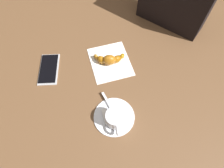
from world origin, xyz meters
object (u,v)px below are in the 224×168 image
Objects in this scene: saucer at (114,116)px; napkin at (110,62)px; espresso_cup at (115,119)px; croissant at (109,59)px; cell_phone at (49,69)px; sugar_packet at (106,116)px; laptop_bag at (175,0)px; teaspoon at (113,112)px.

saucer reaches higher than napkin.
napkin is at bearing 158.44° from espresso_cup.
cell_phone is (-0.08, -0.24, -0.02)m from croissant.
sugar_packet is at bearing -113.45° from saucer.
saucer is 1.16× the size of croissant.
saucer is 0.24m from croissant.
sugar_packet is 0.34× the size of cell_phone.
saucer is 0.04m from espresso_cup.
croissant is 0.25m from cell_phone.
laptop_bag is at bearing 125.72° from saucer.
espresso_cup is 0.55× the size of cell_phone.
espresso_cup is at bearing -21.56° from napkin.
teaspoon is 0.44× the size of laptop_bag.
espresso_cup is 0.70× the size of teaspoon.
teaspoon is 0.22m from croissant.
laptop_bag reaches higher than cell_phone.
cell_phone is at bearing -146.88° from sugar_packet.
napkin is 0.02m from croissant.
napkin is at bearing 157.53° from teaspoon.
croissant is at bearing 159.45° from espresso_cup.
sugar_packet is 0.31m from cell_phone.
croissant is 0.39m from laptop_bag.
espresso_cup reaches higher than saucer.
cell_phone is at bearing -151.35° from teaspoon.
napkin is (-0.21, 0.09, -0.01)m from teaspoon.
napkin is at bearing 76.48° from laptop_bag.
espresso_cup is at bearing -13.84° from saucer.
napkin is (-0.21, 0.12, -0.01)m from sugar_packet.
saucer is at bearing 166.16° from espresso_cup.
espresso_cup is 0.04m from teaspoon.
espresso_cup is at bearing -15.39° from teaspoon.
croissant is at bearing 72.03° from cell_phone.
espresso_cup reaches higher than teaspoon.
laptop_bag reaches higher than croissant.
croissant reaches higher than teaspoon.
napkin is at bearing 112.04° from croissant.
napkin is (-0.24, 0.10, -0.03)m from espresso_cup.
teaspoon reaches higher than cell_phone.
laptop_bag is (-0.31, 0.44, 0.10)m from teaspoon.
laptop_bag reaches higher than saucer.
espresso_cup is 0.35m from cell_phone.
teaspoon reaches higher than saucer.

